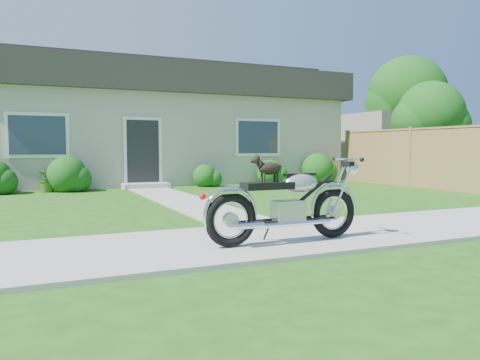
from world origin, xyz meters
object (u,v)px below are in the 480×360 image
at_px(tree_near, 435,118).
at_px(tree_far, 410,99).
at_px(potted_plant_left, 46,179).
at_px(house, 164,124).
at_px(motorcycle_with_dog, 288,203).
at_px(potted_plant_right, 209,176).
at_px(fence, 410,157).

xyz_separation_m(tree_near, tree_far, (2.33, 3.62, 1.10)).
height_order(tree_near, potted_plant_left, tree_near).
bearing_deg(house, motorcycle_with_dog, -97.82).
height_order(tree_near, motorcycle_with_dog, tree_near).
bearing_deg(potted_plant_right, house, 98.64).
bearing_deg(fence, potted_plant_left, 165.23).
relative_size(fence, tree_near, 1.83).
bearing_deg(tree_near, house, 149.01).
relative_size(tree_far, potted_plant_left, 7.04).
distance_m(house, tree_far, 11.01).
bearing_deg(tree_far, house, 172.16).
relative_size(tree_near, potted_plant_right, 5.50).
distance_m(potted_plant_right, motorcycle_with_dog, 9.22).
bearing_deg(potted_plant_right, motorcycle_with_dog, -103.97).
distance_m(fence, motorcycle_with_dog, 10.10).
height_order(tree_far, potted_plant_right, tree_far).
xyz_separation_m(potted_plant_right, motorcycle_with_dog, (-2.23, -8.95, 0.21)).
xyz_separation_m(tree_far, potted_plant_left, (-15.15, -1.95, -3.03)).
relative_size(house, potted_plant_right, 19.19).
bearing_deg(motorcycle_with_dog, potted_plant_right, 75.93).
distance_m(house, motorcycle_with_dog, 12.62).
height_order(tree_far, motorcycle_with_dog, tree_far).
bearing_deg(motorcycle_with_dog, house, 82.07).
bearing_deg(house, fence, -44.74).
distance_m(house, potted_plant_right, 3.94).
distance_m(house, potted_plant_left, 5.80).
height_order(fence, potted_plant_left, fence).
bearing_deg(potted_plant_left, motorcycle_with_dog, -73.73).
relative_size(house, tree_near, 3.49).
height_order(house, tree_near, house).
relative_size(tree_near, tree_far, 0.68).
relative_size(house, tree_far, 2.37).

